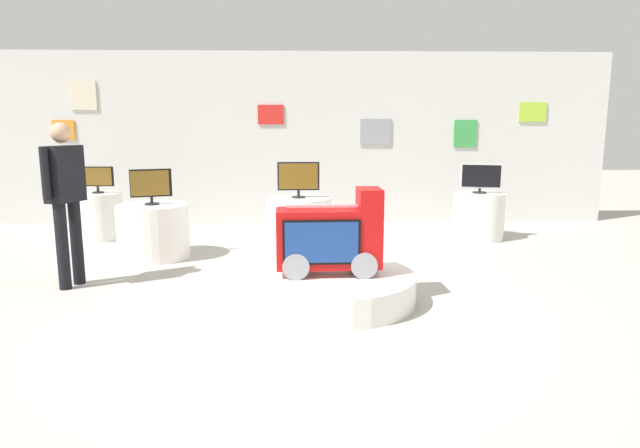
{
  "coord_description": "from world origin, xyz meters",
  "views": [
    {
      "loc": [
        0.02,
        -4.95,
        1.66
      ],
      "look_at": [
        0.18,
        0.33,
        0.71
      ],
      "focal_mm": 31.19,
      "sensor_mm": 36.0,
      "label": 1
    }
  ],
  "objects_px": {
    "novelty_firetruck_tv": "(331,240)",
    "display_pedestal_far_right": "(100,216)",
    "tv_on_center_rear": "(151,185)",
    "tv_on_far_right": "(97,178)",
    "tv_on_left_rear": "(298,178)",
    "tv_on_right_rear": "(480,177)",
    "main_display_pedestal": "(328,287)",
    "display_pedestal_right_rear": "(478,216)",
    "display_pedestal_left_rear": "(299,222)",
    "display_pedestal_center_rear": "(153,231)",
    "shopper_browsing_near_truck": "(65,192)"
  },
  "relations": [
    {
      "from": "novelty_firetruck_tv",
      "to": "display_pedestal_far_right",
      "type": "relative_size",
      "value": 1.46
    },
    {
      "from": "novelty_firetruck_tv",
      "to": "display_pedestal_far_right",
      "type": "distance_m",
      "value": 4.43
    },
    {
      "from": "tv_on_center_rear",
      "to": "tv_on_far_right",
      "type": "distance_m",
      "value": 1.63
    },
    {
      "from": "tv_on_left_rear",
      "to": "tv_on_far_right",
      "type": "height_order",
      "value": "tv_on_left_rear"
    },
    {
      "from": "tv_on_right_rear",
      "to": "display_pedestal_far_right",
      "type": "height_order",
      "value": "tv_on_right_rear"
    },
    {
      "from": "main_display_pedestal",
      "to": "tv_on_center_rear",
      "type": "xyz_separation_m",
      "value": [
        -2.11,
        1.81,
        0.79
      ]
    },
    {
      "from": "novelty_firetruck_tv",
      "to": "tv_on_center_rear",
      "type": "bearing_deg",
      "value": 139.53
    },
    {
      "from": "display_pedestal_far_right",
      "to": "display_pedestal_right_rear",
      "type": "bearing_deg",
      "value": -1.9
    },
    {
      "from": "main_display_pedestal",
      "to": "tv_on_right_rear",
      "type": "relative_size",
      "value": 2.9
    },
    {
      "from": "main_display_pedestal",
      "to": "display_pedestal_left_rear",
      "type": "distance_m",
      "value": 2.44
    },
    {
      "from": "display_pedestal_center_rear",
      "to": "shopper_browsing_near_truck",
      "type": "distance_m",
      "value": 1.5
    },
    {
      "from": "novelty_firetruck_tv",
      "to": "main_display_pedestal",
      "type": "bearing_deg",
      "value": 162.72
    },
    {
      "from": "novelty_firetruck_tv",
      "to": "tv_on_right_rear",
      "type": "distance_m",
      "value": 3.68
    },
    {
      "from": "tv_on_far_right",
      "to": "shopper_browsing_near_truck",
      "type": "relative_size",
      "value": 0.28
    },
    {
      "from": "display_pedestal_center_rear",
      "to": "shopper_browsing_near_truck",
      "type": "xyz_separation_m",
      "value": [
        -0.52,
        -1.25,
        0.65
      ]
    },
    {
      "from": "display_pedestal_left_rear",
      "to": "novelty_firetruck_tv",
      "type": "bearing_deg",
      "value": -82.61
    },
    {
      "from": "tv_on_center_rear",
      "to": "display_pedestal_far_right",
      "type": "xyz_separation_m",
      "value": [
        -1.09,
        1.21,
        -0.59
      ]
    },
    {
      "from": "display_pedestal_center_rear",
      "to": "display_pedestal_right_rear",
      "type": "bearing_deg",
      "value": 13.04
    },
    {
      "from": "display_pedestal_center_rear",
      "to": "shopper_browsing_near_truck",
      "type": "bearing_deg",
      "value": -112.6
    },
    {
      "from": "display_pedestal_center_rear",
      "to": "display_pedestal_right_rear",
      "type": "height_order",
      "value": "same"
    },
    {
      "from": "display_pedestal_far_right",
      "to": "main_display_pedestal",
      "type": "bearing_deg",
      "value": -43.37
    },
    {
      "from": "display_pedestal_left_rear",
      "to": "display_pedestal_center_rear",
      "type": "relative_size",
      "value": 1.01
    },
    {
      "from": "tv_on_right_rear",
      "to": "shopper_browsing_near_truck",
      "type": "distance_m",
      "value": 5.45
    },
    {
      "from": "main_display_pedestal",
      "to": "display_pedestal_far_right",
      "type": "height_order",
      "value": "display_pedestal_far_right"
    },
    {
      "from": "main_display_pedestal",
      "to": "display_pedestal_center_rear",
      "type": "bearing_deg",
      "value": 139.28
    },
    {
      "from": "display_pedestal_far_right",
      "to": "shopper_browsing_near_truck",
      "type": "xyz_separation_m",
      "value": [
        0.57,
        -2.46,
        0.65
      ]
    },
    {
      "from": "tv_on_center_rear",
      "to": "tv_on_right_rear",
      "type": "bearing_deg",
      "value": 13.03
    },
    {
      "from": "main_display_pedestal",
      "to": "shopper_browsing_near_truck",
      "type": "distance_m",
      "value": 2.82
    },
    {
      "from": "display_pedestal_far_right",
      "to": "shopper_browsing_near_truck",
      "type": "height_order",
      "value": "shopper_browsing_near_truck"
    },
    {
      "from": "tv_on_left_rear",
      "to": "display_pedestal_center_rear",
      "type": "height_order",
      "value": "tv_on_left_rear"
    },
    {
      "from": "main_display_pedestal",
      "to": "display_pedestal_right_rear",
      "type": "relative_size",
      "value": 2.24
    },
    {
      "from": "tv_on_left_rear",
      "to": "display_pedestal_center_rear",
      "type": "relative_size",
      "value": 0.64
    },
    {
      "from": "tv_on_left_rear",
      "to": "main_display_pedestal",
      "type": "bearing_deg",
      "value": -83.02
    },
    {
      "from": "tv_on_left_rear",
      "to": "tv_on_center_rear",
      "type": "relative_size",
      "value": 1.17
    },
    {
      "from": "tv_on_right_rear",
      "to": "tv_on_center_rear",
      "type": "bearing_deg",
      "value": -166.97
    },
    {
      "from": "display_pedestal_center_rear",
      "to": "tv_on_far_right",
      "type": "distance_m",
      "value": 1.72
    },
    {
      "from": "tv_on_center_rear",
      "to": "tv_on_far_right",
      "type": "bearing_deg",
      "value": 132.06
    },
    {
      "from": "main_display_pedestal",
      "to": "display_pedestal_far_right",
      "type": "xyz_separation_m",
      "value": [
        -3.21,
        3.03,
        0.2
      ]
    },
    {
      "from": "display_pedestal_left_rear",
      "to": "tv_on_center_rear",
      "type": "height_order",
      "value": "tv_on_center_rear"
    },
    {
      "from": "novelty_firetruck_tv",
      "to": "tv_on_right_rear",
      "type": "height_order",
      "value": "tv_on_right_rear"
    },
    {
      "from": "display_pedestal_far_right",
      "to": "tv_on_far_right",
      "type": "height_order",
      "value": "tv_on_far_right"
    },
    {
      "from": "main_display_pedestal",
      "to": "tv_on_left_rear",
      "type": "distance_m",
      "value": 2.56
    },
    {
      "from": "novelty_firetruck_tv",
      "to": "display_pedestal_left_rear",
      "type": "xyz_separation_m",
      "value": [
        -0.31,
        2.42,
        -0.26
      ]
    },
    {
      "from": "display_pedestal_left_rear",
      "to": "display_pedestal_center_rear",
      "type": "height_order",
      "value": "same"
    },
    {
      "from": "display_pedestal_center_rear",
      "to": "shopper_browsing_near_truck",
      "type": "height_order",
      "value": "shopper_browsing_near_truck"
    },
    {
      "from": "display_pedestal_right_rear",
      "to": "tv_on_far_right",
      "type": "height_order",
      "value": "tv_on_far_right"
    },
    {
      "from": "display_pedestal_left_rear",
      "to": "tv_on_far_right",
      "type": "distance_m",
      "value": 3.02
    },
    {
      "from": "tv_on_center_rear",
      "to": "display_pedestal_right_rear",
      "type": "relative_size",
      "value": 0.66
    },
    {
      "from": "shopper_browsing_near_truck",
      "to": "tv_on_center_rear",
      "type": "bearing_deg",
      "value": 67.39
    },
    {
      "from": "display_pedestal_left_rear",
      "to": "tv_on_far_right",
      "type": "bearing_deg",
      "value": 168.21
    }
  ]
}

